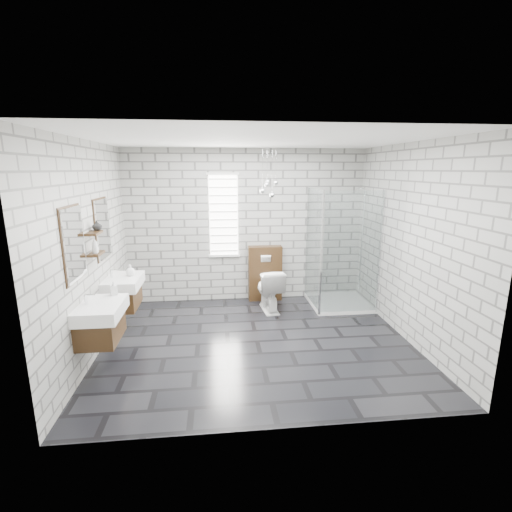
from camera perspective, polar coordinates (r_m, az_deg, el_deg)
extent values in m
cube|color=black|center=(5.32, 0.19, -13.09)|extent=(4.20, 3.60, 0.02)
cube|color=white|center=(4.78, 0.21, 17.59)|extent=(4.20, 3.60, 0.02)
cube|color=#A1A19C|center=(6.64, -1.52, 4.59)|extent=(4.20, 0.02, 2.70)
cube|color=#A1A19C|center=(3.13, 3.86, -5.35)|extent=(4.20, 0.02, 2.70)
cube|color=#A1A19C|center=(5.09, -24.13, 0.77)|extent=(0.02, 3.60, 2.70)
cube|color=#A1A19C|center=(5.51, 22.59, 1.78)|extent=(0.02, 3.60, 2.70)
cube|color=#3A2511|center=(4.73, -22.76, -10.20)|extent=(0.42, 0.62, 0.30)
cube|color=silver|center=(4.66, -20.41, -9.92)|extent=(0.02, 0.35, 0.01)
cube|color=white|center=(4.64, -22.71, -7.65)|extent=(0.47, 0.70, 0.15)
cylinder|color=silver|center=(4.64, -24.70, -6.06)|extent=(0.04, 0.04, 0.12)
cylinder|color=silver|center=(4.61, -24.17, -5.48)|extent=(0.10, 0.02, 0.02)
cube|color=white|center=(4.51, -26.23, 1.67)|extent=(0.03, 0.55, 0.80)
cube|color=#3A2511|center=(4.51, -26.37, 1.66)|extent=(0.01, 0.59, 0.84)
cube|color=#3A2511|center=(5.69, -19.77, -5.99)|extent=(0.42, 0.62, 0.30)
cube|color=silver|center=(5.64, -17.81, -5.70)|extent=(0.02, 0.35, 0.01)
cube|color=white|center=(5.62, -19.70, -3.82)|extent=(0.47, 0.70, 0.15)
cylinder|color=silver|center=(5.62, -21.34, -2.51)|extent=(0.04, 0.04, 0.12)
cylinder|color=silver|center=(5.60, -20.89, -2.01)|extent=(0.10, 0.02, 0.02)
cube|color=white|center=(5.51, -22.52, 3.90)|extent=(0.03, 0.55, 0.80)
cube|color=#3A2511|center=(5.51, -22.64, 3.90)|extent=(0.01, 0.59, 0.84)
cube|color=#3A2511|center=(5.03, -23.40, 0.34)|extent=(0.14, 0.30, 0.03)
cube|color=#3A2511|center=(4.98, -23.67, 3.25)|extent=(0.14, 0.30, 0.03)
cube|color=white|center=(6.57, -5.02, 6.21)|extent=(0.50, 0.02, 1.40)
cube|color=white|center=(6.51, -5.14, 12.50)|extent=(0.56, 0.04, 0.04)
cube|color=white|center=(6.68, -4.89, 0.06)|extent=(0.56, 0.04, 0.04)
cube|color=white|center=(6.66, -4.90, 0.80)|extent=(0.48, 0.01, 0.02)
cube|color=white|center=(6.63, -4.93, 1.98)|extent=(0.48, 0.01, 0.02)
cube|color=white|center=(6.60, -4.95, 3.18)|extent=(0.48, 0.01, 0.02)
cube|color=white|center=(6.58, -4.98, 4.38)|extent=(0.48, 0.01, 0.02)
cube|color=white|center=(6.56, -5.00, 5.58)|extent=(0.48, 0.01, 0.02)
cube|color=white|center=(6.54, -5.02, 6.80)|extent=(0.48, 0.01, 0.02)
cube|color=white|center=(6.53, -5.05, 8.02)|extent=(0.48, 0.01, 0.02)
cube|color=white|center=(6.52, -5.07, 9.25)|extent=(0.48, 0.01, 0.02)
cube|color=white|center=(6.51, -5.10, 10.48)|extent=(0.48, 0.01, 0.03)
cube|color=white|center=(6.50, -5.13, 11.71)|extent=(0.48, 0.01, 0.03)
cube|color=#3A2511|center=(6.75, 1.40, -2.66)|extent=(0.60, 0.20, 1.00)
cube|color=silver|center=(6.57, 1.53, -0.39)|extent=(0.18, 0.01, 0.12)
cube|color=white|center=(6.80, 12.56, -7.01)|extent=(1.00, 1.00, 0.06)
cube|color=silver|center=(6.08, 14.49, 0.30)|extent=(1.00, 0.01, 2.00)
cube|color=silver|center=(6.39, 8.84, 1.18)|extent=(0.01, 1.00, 2.00)
cube|color=silver|center=(5.93, 10.05, 0.19)|extent=(0.03, 0.03, 2.00)
cube|color=silver|center=(6.27, 18.60, 0.40)|extent=(0.03, 0.03, 2.00)
cylinder|color=silver|center=(6.86, 15.97, 2.24)|extent=(0.02, 0.02, 1.80)
cylinder|color=silver|center=(6.72, 15.83, 9.95)|extent=(0.14, 0.14, 0.02)
sphere|color=silver|center=(6.10, 0.99, 10.00)|extent=(0.09, 0.09, 0.09)
cylinder|color=silver|center=(6.09, 1.01, 13.49)|extent=(0.01, 0.01, 0.65)
sphere|color=silver|center=(6.12, 2.47, 9.35)|extent=(0.09, 0.09, 0.09)
cylinder|color=silver|center=(6.10, 2.50, 13.15)|extent=(0.01, 0.01, 0.72)
sphere|color=silver|center=(6.25, 1.80, 11.36)|extent=(0.09, 0.09, 0.09)
cylinder|color=silver|center=(6.24, 1.82, 14.12)|extent=(0.01, 0.01, 0.51)
sphere|color=silver|center=(6.21, 1.64, 10.92)|extent=(0.09, 0.09, 0.09)
cylinder|color=silver|center=(6.21, 1.66, 13.91)|extent=(0.01, 0.01, 0.56)
sphere|color=silver|center=(6.22, 3.01, 11.18)|extent=(0.09, 0.09, 0.09)
cylinder|color=silver|center=(6.22, 3.05, 14.03)|extent=(0.01, 0.01, 0.53)
imported|color=white|center=(6.30, 2.01, -5.15)|extent=(0.48, 0.75, 0.73)
imported|color=#B2B2B2|center=(4.84, -21.06, -4.60)|extent=(0.10, 0.10, 0.17)
imported|color=#B2B2B2|center=(5.62, -18.77, -2.08)|extent=(0.16, 0.16, 0.16)
imported|color=#B2B2B2|center=(4.96, -23.57, 1.52)|extent=(0.09, 0.09, 0.20)
imported|color=#B2B2B2|center=(5.07, -23.27, 4.34)|extent=(0.15, 0.15, 0.13)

